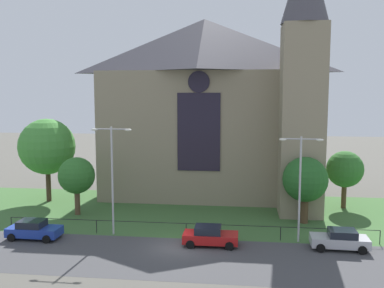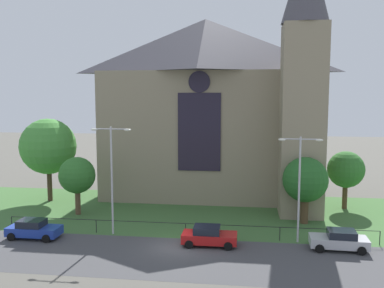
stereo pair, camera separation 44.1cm
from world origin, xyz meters
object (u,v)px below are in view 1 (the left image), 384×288
streetlamp_far (300,175)px  tree_right_near (305,180)px  tree_right_far (345,169)px  church_building (210,106)px  tree_left_near (77,176)px  tree_left_far (47,147)px  parked_car_red (210,236)px  parked_car_silver (340,239)px  streetlamp_near (112,167)px  parked_car_blue (34,229)px

streetlamp_far → tree_right_near: bearing=77.5°
tree_right_far → streetlamp_far: bearing=-118.5°
church_building → tree_right_near: church_building is taller
tree_left_near → streetlamp_far: bearing=-14.6°
tree_right_near → tree_left_far: tree_left_far is taller
tree_left_far → parked_car_red: (18.45, -11.56, -5.22)m
church_building → tree_right_near: (9.30, -10.25, -6.32)m
parked_car_red → parked_car_silver: (9.73, 0.34, 0.00)m
tree_right_near → streetlamp_near: (-16.15, -5.12, 1.68)m
tree_right_far → parked_car_red: tree_right_far is taller
tree_left_near → tree_right_near: bearing=-0.4°
church_building → streetlamp_near: bearing=-114.0°
church_building → tree_right_far: 16.04m
tree_left_near → parked_car_blue: bearing=-96.8°
tree_left_near → parked_car_blue: (-0.84, -7.06, -3.05)m
tree_right_near → parked_car_red: tree_right_near is taller
church_building → tree_left_far: (-17.14, -5.47, -4.31)m
tree_left_near → parked_car_red: bearing=-27.4°
tree_right_far → tree_left_far: bearing=-178.4°
tree_left_near → streetlamp_far: size_ratio=0.67×
tree_right_far → streetlamp_near: 23.55m
tree_right_far → tree_right_near: 7.37m
parked_car_red → parked_car_silver: same height
tree_left_near → tree_right_near: (21.35, -0.15, 0.15)m
streetlamp_near → tree_left_far: bearing=136.1°
tree_left_far → parked_car_blue: size_ratio=2.12×
tree_right_near → parked_car_red: size_ratio=1.43×
tree_right_far → tree_left_far: size_ratio=0.65×
streetlamp_near → parked_car_blue: (-6.04, -1.79, -4.89)m
tree_left_far → parked_car_silver: size_ratio=2.11×
tree_left_near → church_building: bearing=40.0°
church_building → streetlamp_near: church_building is taller
church_building → tree_left_near: bearing=-140.0°
parked_car_blue → parked_car_red: same height
tree_right_near → streetlamp_far: size_ratio=0.72×
tree_right_far → tree_left_far: 31.24m
tree_right_far → tree_right_near: tree_right_near is taller
tree_left_near → tree_right_far: (26.07, 5.51, 0.19)m
tree_right_far → tree_right_near: (-4.72, -5.66, -0.04)m
tree_right_near → parked_car_blue: (-22.19, -6.91, -3.21)m
parked_car_blue → parked_car_red: bearing=1.5°
tree_right_near → tree_left_far: bearing=169.7°
tree_right_near → parked_car_red: bearing=-139.7°
parked_car_red → streetlamp_near: bearing=168.6°
tree_left_far → parked_car_silver: tree_left_far is taller
tree_left_near → streetlamp_far: streetlamp_far is taller
streetlamp_far → parked_car_blue: size_ratio=1.97×
tree_left_near → tree_right_far: bearing=11.9°
streetlamp_near → streetlamp_far: streetlamp_near is taller
streetlamp_near → parked_car_silver: streetlamp_near is taller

